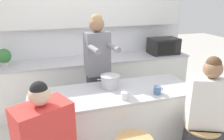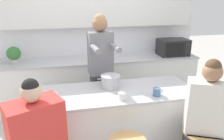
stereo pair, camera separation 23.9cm
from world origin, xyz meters
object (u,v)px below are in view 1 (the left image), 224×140
Objects in this scene: fruit_bowl at (50,101)px; microwave at (164,46)px; person_seated_near at (204,125)px; cooking_pot at (110,82)px; kitchen_island at (114,122)px; person_cooking at (98,76)px; potted_plant at (4,56)px; coffee_cup_far at (125,96)px; coffee_cup_near at (157,90)px.

fruit_bowl is 2.68m from microwave.
person_seated_near is 4.32× the size of cooking_pot.
person_cooking is at bearing 96.41° from kitchen_island.
microwave reaches higher than potted_plant.
kitchen_island is 10.08× the size of fruit_bowl.
person_cooking is at bearing -151.53° from microwave.
cooking_pot is 0.37m from coffee_cup_far.
microwave is (1.43, 1.63, 0.13)m from coffee_cup_far.
kitchen_island is 1.07m from person_seated_near.
potted_plant reaches higher than cooking_pot.
kitchen_island is 0.89m from fruit_bowl.
cooking_pot is at bearing -139.65° from microwave.
potted_plant is (-2.22, 2.07, 0.42)m from person_seated_near.
cooking_pot is at bearing -43.32° from potted_plant.
cooking_pot is at bearing 16.80° from fruit_bowl.
kitchen_island is 0.53m from cooking_pot.
person_seated_near is 1.18m from cooking_pot.
fruit_bowl is (-0.69, -0.65, 0.02)m from person_cooking.
coffee_cup_near reaches higher than fruit_bowl.
person_seated_near is 7.10× the size of fruit_bowl.
coffee_cup_near is 1.03× the size of coffee_cup_far.
person_seated_near is 12.34× the size of coffee_cup_far.
cooking_pot is 1.64× the size of fruit_bowl.
person_cooking reaches higher than person_seated_near.
fruit_bowl is 0.70× the size of potted_plant.
cooking_pot is 0.59m from coffee_cup_near.
fruit_bowl is at bearing 169.74° from coffee_cup_far.
person_cooking is 1.60m from potted_plant.
coffee_cup_near is at bearing -25.93° from kitchen_island.
person_cooking is 1.24× the size of person_seated_near.
coffee_cup_near reaches higher than kitchen_island.
coffee_cup_near is 0.21× the size of microwave.
coffee_cup_near is at bearing -5.94° from fruit_bowl.
person_seated_near is at bearing -37.88° from kitchen_island.
kitchen_island is at bearing 154.07° from coffee_cup_near.
person_seated_near reaches higher than microwave.
person_seated_near reaches higher than cooking_pot.
potted_plant is (-1.44, 1.67, 0.14)m from coffee_cup_far.
person_cooking is at bearing 97.85° from coffee_cup_far.
potted_plant is at bearing 130.72° from coffee_cup_far.
coffee_cup_near is at bearing -41.67° from potted_plant.
coffee_cup_far is (0.05, -0.24, 0.48)m from kitchen_island.
potted_plant is at bearing 138.33° from coffee_cup_near.
fruit_bowl is at bearing 174.06° from coffee_cup_near.
coffee_cup_near is at bearing 155.06° from person_seated_near.
person_seated_near is 0.92m from coffee_cup_far.
person_cooking reaches higher than fruit_bowl.
person_cooking is 0.95m from fruit_bowl.
kitchen_island is at bearing 166.19° from person_seated_near.
coffee_cup_far is at bearing -78.95° from kitchen_island.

